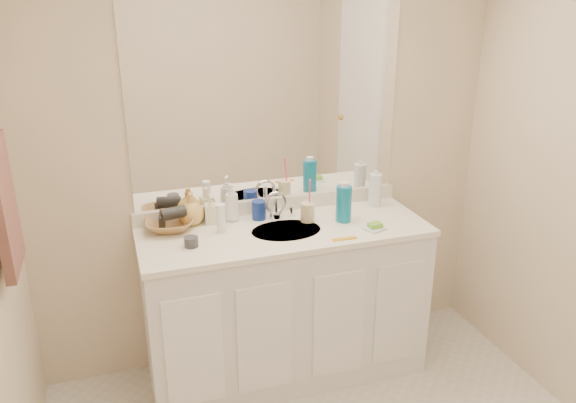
# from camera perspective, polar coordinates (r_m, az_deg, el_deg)

# --- Properties ---
(wall_back) EXTENTS (2.60, 0.02, 2.40)m
(wall_back) POSITION_cam_1_polar(r_m,az_deg,el_deg) (3.08, -1.92, 4.62)
(wall_back) COLOR beige
(wall_back) RESTS_ON floor
(vanity_cabinet) EXTENTS (1.50, 0.55, 0.85)m
(vanity_cabinet) POSITION_cam_1_polar(r_m,az_deg,el_deg) (3.15, -0.29, -10.40)
(vanity_cabinet) COLOR white
(vanity_cabinet) RESTS_ON floor
(countertop) EXTENTS (1.52, 0.57, 0.03)m
(countertop) POSITION_cam_1_polar(r_m,az_deg,el_deg) (2.95, -0.31, -3.05)
(countertop) COLOR white
(countertop) RESTS_ON vanity_cabinet
(backsplash) EXTENTS (1.52, 0.03, 0.08)m
(backsplash) POSITION_cam_1_polar(r_m,az_deg,el_deg) (3.16, -1.78, -0.34)
(backsplash) COLOR silver
(backsplash) RESTS_ON countertop
(sink_basin) EXTENTS (0.37, 0.37, 0.02)m
(sink_basin) POSITION_cam_1_polar(r_m,az_deg,el_deg) (2.93, -0.19, -3.14)
(sink_basin) COLOR #B7B0A0
(sink_basin) RESTS_ON countertop
(faucet) EXTENTS (0.02, 0.02, 0.11)m
(faucet) POSITION_cam_1_polar(r_m,az_deg,el_deg) (3.06, -1.24, -0.71)
(faucet) COLOR silver
(faucet) RESTS_ON countertop
(mirror) EXTENTS (1.48, 0.01, 1.20)m
(mirror) POSITION_cam_1_polar(r_m,az_deg,el_deg) (3.00, -1.97, 11.22)
(mirror) COLOR white
(mirror) RESTS_ON wall_back
(blue_mug) EXTENTS (0.08, 0.08, 0.10)m
(blue_mug) POSITION_cam_1_polar(r_m,az_deg,el_deg) (3.05, -2.98, -0.87)
(blue_mug) COLOR navy
(blue_mug) RESTS_ON countertop
(tan_cup) EXTENTS (0.09, 0.09, 0.10)m
(tan_cup) POSITION_cam_1_polar(r_m,az_deg,el_deg) (3.02, 2.00, -1.09)
(tan_cup) COLOR beige
(tan_cup) RESTS_ON countertop
(toothbrush) EXTENTS (0.02, 0.04, 0.18)m
(toothbrush) POSITION_cam_1_polar(r_m,az_deg,el_deg) (2.99, 2.20, 0.69)
(toothbrush) COLOR #FC4278
(toothbrush) RESTS_ON tan_cup
(mouthwash_bottle) EXTENTS (0.09, 0.09, 0.20)m
(mouthwash_bottle) POSITION_cam_1_polar(r_m,az_deg,el_deg) (3.02, 5.69, -0.23)
(mouthwash_bottle) COLOR #0C6E93
(mouthwash_bottle) RESTS_ON countertop
(clear_pump_bottle) EXTENTS (0.07, 0.07, 0.19)m
(clear_pump_bottle) POSITION_cam_1_polar(r_m,az_deg,el_deg) (3.27, 8.81, 1.16)
(clear_pump_bottle) COLOR white
(clear_pump_bottle) RESTS_ON countertop
(soap_dish) EXTENTS (0.13, 0.12, 0.01)m
(soap_dish) POSITION_cam_1_polar(r_m,az_deg,el_deg) (2.97, 8.83, -2.72)
(soap_dish) COLOR white
(soap_dish) RESTS_ON countertop
(green_soap) EXTENTS (0.07, 0.06, 0.02)m
(green_soap) POSITION_cam_1_polar(r_m,az_deg,el_deg) (2.96, 8.85, -2.40)
(green_soap) COLOR #6DBB2D
(green_soap) RESTS_ON soap_dish
(orange_comb) EXTENTS (0.13, 0.03, 0.01)m
(orange_comb) POSITION_cam_1_polar(r_m,az_deg,el_deg) (2.83, 5.75, -3.79)
(orange_comb) COLOR orange
(orange_comb) RESTS_ON countertop
(dark_jar) EXTENTS (0.08, 0.08, 0.05)m
(dark_jar) POSITION_cam_1_polar(r_m,az_deg,el_deg) (2.77, -9.81, -4.06)
(dark_jar) COLOR #36353C
(dark_jar) RESTS_ON countertop
(extra_white_bottle) EXTENTS (0.06, 0.06, 0.15)m
(extra_white_bottle) POSITION_cam_1_polar(r_m,az_deg,el_deg) (2.90, -6.81, -1.71)
(extra_white_bottle) COLOR white
(extra_white_bottle) RESTS_ON countertop
(soap_bottle_white) EXTENTS (0.11, 0.11, 0.21)m
(soap_bottle_white) POSITION_cam_1_polar(r_m,az_deg,el_deg) (3.03, -5.75, -0.08)
(soap_bottle_white) COLOR white
(soap_bottle_white) RESTS_ON countertop
(soap_bottle_cream) EXTENTS (0.08, 0.08, 0.16)m
(soap_bottle_cream) POSITION_cam_1_polar(r_m,az_deg,el_deg) (3.02, -7.79, -0.77)
(soap_bottle_cream) COLOR #F5F3C8
(soap_bottle_cream) RESTS_ON countertop
(soap_bottle_yellow) EXTENTS (0.16, 0.16, 0.17)m
(soap_bottle_yellow) POSITION_cam_1_polar(r_m,az_deg,el_deg) (3.02, -9.80, -0.73)
(soap_bottle_yellow) COLOR #DDB056
(soap_bottle_yellow) RESTS_ON countertop
(wicker_basket) EXTENTS (0.29, 0.29, 0.06)m
(wicker_basket) POSITION_cam_1_polar(r_m,az_deg,el_deg) (2.98, -11.89, -2.26)
(wicker_basket) COLOR olive
(wicker_basket) RESTS_ON countertop
(hair_dryer) EXTENTS (0.14, 0.09, 0.06)m
(hair_dryer) POSITION_cam_1_polar(r_m,az_deg,el_deg) (2.96, -11.59, -1.17)
(hair_dryer) COLOR black
(hair_dryer) RESTS_ON wicker_basket
(hand_towel) EXTENTS (0.04, 0.32, 0.55)m
(hand_towel) POSITION_cam_1_polar(r_m,az_deg,el_deg) (2.49, -26.84, -0.41)
(hand_towel) COLOR #53322C
(hand_towel) RESTS_ON towel_ring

